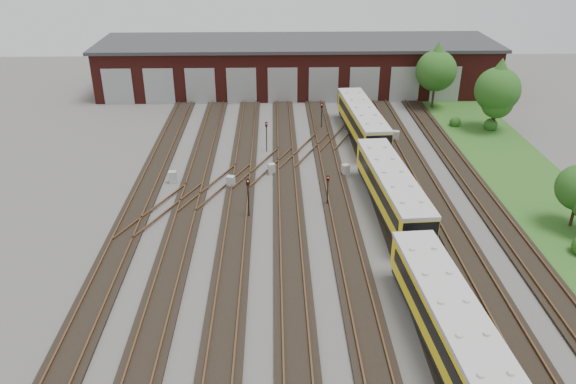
{
  "coord_description": "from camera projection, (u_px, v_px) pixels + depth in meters",
  "views": [
    {
      "loc": [
        -3.04,
        -33.08,
        21.04
      ],
      "look_at": [
        -2.07,
        5.17,
        2.0
      ],
      "focal_mm": 35.0,
      "sensor_mm": 36.0,
      "label": 1
    }
  ],
  "objects": [
    {
      "name": "signal_mast_1",
      "position": [
        266.0,
        133.0,
        54.37
      ],
      "size": [
        0.23,
        0.22,
        3.06
      ],
      "rotation": [
        0.0,
        0.0,
        -0.02
      ],
      "color": "black",
      "rests_on": "ground"
    },
    {
      "name": "metro_train",
      "position": [
        392.0,
        189.0,
        43.48
      ],
      "size": [
        3.57,
        46.54,
        2.98
      ],
      "rotation": [
        0.0,
        0.0,
        0.07
      ],
      "color": "black",
      "rests_on": "ground"
    },
    {
      "name": "tree_2",
      "position": [
        499.0,
        85.0,
        58.51
      ],
      "size": [
        4.72,
        4.72,
        7.82
      ],
      "color": "#301E15",
      "rests_on": "ground"
    },
    {
      "name": "grass_verge",
      "position": [
        530.0,
        185.0,
        48.42
      ],
      "size": [
        8.0,
        55.0,
        0.05
      ],
      "primitive_type": "cube",
      "color": "#274D19",
      "rests_on": "ground"
    },
    {
      "name": "tree_1",
      "position": [
        498.0,
        99.0,
        58.98
      ],
      "size": [
        3.32,
        3.32,
        5.51
      ],
      "color": "#301E15",
      "rests_on": "ground"
    },
    {
      "name": "bush_2",
      "position": [
        491.0,
        123.0,
        60.51
      ],
      "size": [
        1.47,
        1.47,
        1.47
      ],
      "primitive_type": "sphere",
      "color": "#204A15",
      "rests_on": "ground"
    },
    {
      "name": "signal_mast_0",
      "position": [
        248.0,
        193.0,
        42.28
      ],
      "size": [
        0.27,
        0.25,
        3.31
      ],
      "rotation": [
        0.0,
        0.0,
        0.12
      ],
      "color": "black",
      "rests_on": "ground"
    },
    {
      "name": "maintenance_shed",
      "position": [
        297.0,
        65.0,
        73.39
      ],
      "size": [
        51.0,
        12.5,
        6.35
      ],
      "color": "#4E1713",
      "rests_on": "ground"
    },
    {
      "name": "relay_cabinet_1",
      "position": [
        231.0,
        182.0,
        47.79
      ],
      "size": [
        0.78,
        0.72,
        1.05
      ],
      "primitive_type": "cube",
      "rotation": [
        0.0,
        0.0,
        -0.36
      ],
      "color": "#AAADAF",
      "rests_on": "ground"
    },
    {
      "name": "signal_mast_3",
      "position": [
        328.0,
        187.0,
        44.3
      ],
      "size": [
        0.23,
        0.21,
        2.64
      ],
      "rotation": [
        0.0,
        0.0,
        -0.09
      ],
      "color": "black",
      "rests_on": "ground"
    },
    {
      "name": "track_network",
      "position": [
        317.0,
        245.0,
        39.52
      ],
      "size": [
        30.4,
        70.0,
        0.33
      ],
      "color": "black",
      "rests_on": "ground"
    },
    {
      "name": "relay_cabinet_0",
      "position": [
        173.0,
        177.0,
        48.61
      ],
      "size": [
        0.69,
        0.59,
        1.07
      ],
      "primitive_type": "cube",
      "rotation": [
        0.0,
        0.0,
        0.09
      ],
      "color": "#AAADAF",
      "rests_on": "ground"
    },
    {
      "name": "relay_cabinet_3",
      "position": [
        396.0,
        136.0,
        57.57
      ],
      "size": [
        0.78,
        0.7,
        1.08
      ],
      "primitive_type": "cube",
      "rotation": [
        0.0,
        0.0,
        -0.29
      ],
      "color": "#AAADAF",
      "rests_on": "ground"
    },
    {
      "name": "signal_mast_2",
      "position": [
        322.0,
        112.0,
        60.28
      ],
      "size": [
        0.25,
        0.23,
        2.88
      ],
      "rotation": [
        0.0,
        0.0,
        -0.09
      ],
      "color": "black",
      "rests_on": "ground"
    },
    {
      "name": "relay_cabinet_4",
      "position": [
        345.0,
        170.0,
        49.98
      ],
      "size": [
        0.78,
        0.71,
        1.06
      ],
      "primitive_type": "cube",
      "rotation": [
        0.0,
        0.0,
        0.35
      ],
      "color": "#AAADAF",
      "rests_on": "ground"
    },
    {
      "name": "relay_cabinet_2",
      "position": [
        272.0,
        169.0,
        50.3
      ],
      "size": [
        0.71,
        0.65,
        0.97
      ],
      "primitive_type": "cube",
      "rotation": [
        0.0,
        0.0,
        0.34
      ],
      "color": "#AAADAF",
      "rests_on": "ground"
    },
    {
      "name": "tree_0",
      "position": [
        437.0,
        66.0,
        65.49
      ],
      "size": [
        4.76,
        4.76,
        7.89
      ],
      "color": "#301E15",
      "rests_on": "ground"
    },
    {
      "name": "ground",
      "position": [
        320.0,
        250.0,
        39.05
      ],
      "size": [
        120.0,
        120.0,
        0.0
      ],
      "primitive_type": "plane",
      "color": "#43413E",
      "rests_on": "ground"
    },
    {
      "name": "bush_1",
      "position": [
        455.0,
        121.0,
        61.61
      ],
      "size": [
        1.23,
        1.23,
        1.23
      ],
      "primitive_type": "sphere",
      "color": "#204A15",
      "rests_on": "ground"
    }
  ]
}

